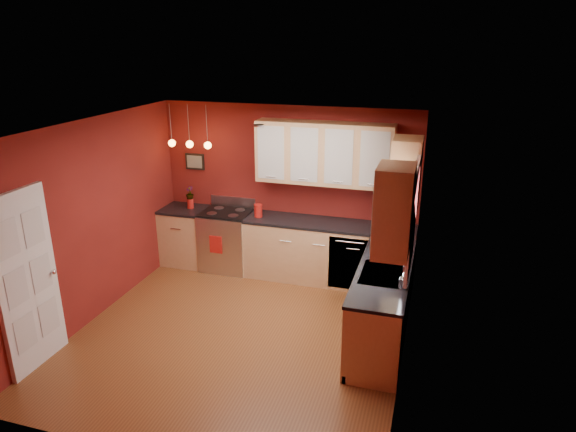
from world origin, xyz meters
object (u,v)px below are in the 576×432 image
(coffee_maker, at_px, (392,219))
(sink, at_px, (383,276))
(gas_range, at_px, (227,240))
(red_canister, at_px, (258,211))
(soap_pump, at_px, (403,281))

(coffee_maker, bearing_deg, sink, -66.27)
(gas_range, height_order, red_canister, red_canister)
(red_canister, distance_m, coffee_maker, 2.00)
(red_canister, bearing_deg, sink, -35.12)
(sink, xyz_separation_m, soap_pump, (0.25, -0.31, 0.11))
(sink, distance_m, coffee_maker, 1.63)
(gas_range, bearing_deg, coffee_maker, 2.73)
(red_canister, relative_size, coffee_maker, 0.83)
(sink, bearing_deg, gas_range, 150.22)
(red_canister, xyz_separation_m, soap_pump, (2.32, -1.76, -0.01))
(gas_range, bearing_deg, sink, -29.78)
(gas_range, xyz_separation_m, sink, (2.62, -1.50, 0.43))
(gas_range, xyz_separation_m, coffee_maker, (2.55, 0.12, 0.57))
(gas_range, bearing_deg, red_canister, -4.75)
(coffee_maker, bearing_deg, red_canister, -154.00)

